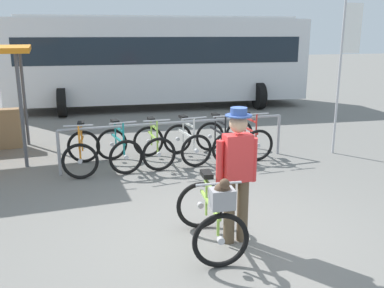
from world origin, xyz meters
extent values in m
plane|color=slate|center=(0.00, 0.00, 0.00)|extent=(80.00, 80.00, 0.00)
cylinder|color=#99999E|center=(-2.06, 3.24, 0.42)|extent=(0.06, 0.06, 0.85)
cylinder|color=#99999E|center=(2.49, 3.46, 0.42)|extent=(0.06, 0.06, 0.85)
cylinder|color=#99999E|center=(0.22, 3.35, 0.85)|extent=(4.55, 0.27, 0.05)
torus|color=black|center=(-1.60, 3.95, 0.33)|extent=(0.67, 0.16, 0.66)
cylinder|color=#B7B7BC|center=(-1.60, 3.95, 0.33)|extent=(0.09, 0.07, 0.08)
torus|color=black|center=(-1.69, 2.93, 0.33)|extent=(0.67, 0.16, 0.66)
cylinder|color=#B7B7BC|center=(-1.69, 2.93, 0.33)|extent=(0.09, 0.07, 0.08)
cube|color=orange|center=(-1.65, 3.44, 0.56)|extent=(0.12, 0.92, 0.04)
cube|color=orange|center=(-1.65, 3.39, 0.78)|extent=(0.09, 0.61, 0.04)
cylinder|color=orange|center=(-1.63, 3.62, 0.60)|extent=(0.03, 0.03, 0.55)
cube|color=black|center=(-1.63, 3.62, 0.88)|extent=(0.14, 0.25, 0.06)
cylinder|color=orange|center=(-1.68, 3.05, 0.65)|extent=(0.03, 0.03, 0.63)
cylinder|color=#B7B7BC|center=(-1.68, 3.05, 0.96)|extent=(0.52, 0.08, 0.03)
torus|color=black|center=(-1.03, 3.98, 0.33)|extent=(0.66, 0.18, 0.66)
cylinder|color=#B7B7BC|center=(-1.03, 3.98, 0.33)|extent=(0.09, 0.07, 0.08)
torus|color=black|center=(-0.86, 2.97, 0.33)|extent=(0.66, 0.18, 0.66)
cylinder|color=#B7B7BC|center=(-0.86, 2.97, 0.33)|extent=(0.09, 0.07, 0.08)
cube|color=teal|center=(-0.95, 3.47, 0.56)|extent=(0.19, 0.91, 0.04)
cube|color=teal|center=(-0.94, 3.42, 0.78)|extent=(0.14, 0.61, 0.04)
cylinder|color=teal|center=(-0.98, 3.65, 0.60)|extent=(0.03, 0.03, 0.55)
cube|color=black|center=(-0.98, 3.65, 0.88)|extent=(0.16, 0.26, 0.06)
cylinder|color=teal|center=(-0.88, 3.09, 0.65)|extent=(0.03, 0.03, 0.63)
cylinder|color=#B7B7BC|center=(-0.88, 3.09, 0.96)|extent=(0.52, 0.11, 0.03)
torus|color=black|center=(-0.26, 4.02, 0.33)|extent=(0.66, 0.08, 0.66)
cylinder|color=#B7B7BC|center=(-0.26, 4.02, 0.33)|extent=(0.08, 0.06, 0.08)
torus|color=black|center=(-0.24, 3.00, 0.33)|extent=(0.66, 0.08, 0.66)
cylinder|color=#B7B7BC|center=(-0.24, 3.00, 0.33)|extent=(0.08, 0.06, 0.08)
cube|color=#9ED14C|center=(-0.25, 3.51, 0.56)|extent=(0.06, 0.92, 0.04)
cube|color=#9ED14C|center=(-0.25, 3.46, 0.78)|extent=(0.05, 0.61, 0.04)
cylinder|color=#9ED14C|center=(-0.25, 3.69, 0.60)|extent=(0.03, 0.03, 0.55)
cube|color=black|center=(-0.25, 3.69, 0.88)|extent=(0.13, 0.24, 0.06)
cylinder|color=#9ED14C|center=(-0.24, 3.12, 0.65)|extent=(0.03, 0.03, 0.63)
cylinder|color=#B7B7BC|center=(-0.24, 3.12, 0.96)|extent=(0.52, 0.04, 0.03)
torus|color=black|center=(0.39, 4.05, 0.33)|extent=(0.67, 0.17, 0.66)
cylinder|color=#B7B7BC|center=(0.39, 4.05, 0.33)|extent=(0.09, 0.07, 0.08)
torus|color=black|center=(0.52, 3.03, 0.33)|extent=(0.67, 0.17, 0.66)
cylinder|color=#B7B7BC|center=(0.52, 3.03, 0.33)|extent=(0.09, 0.07, 0.08)
cube|color=silver|center=(0.45, 3.54, 0.56)|extent=(0.15, 0.92, 0.04)
cube|color=silver|center=(0.46, 3.49, 0.78)|extent=(0.11, 0.61, 0.04)
cylinder|color=silver|center=(0.43, 3.72, 0.60)|extent=(0.03, 0.03, 0.55)
cube|color=black|center=(0.43, 3.72, 0.88)|extent=(0.15, 0.25, 0.06)
cylinder|color=silver|center=(0.50, 3.16, 0.65)|extent=(0.03, 0.03, 0.63)
cylinder|color=#B7B7BC|center=(0.50, 3.16, 0.96)|extent=(0.52, 0.09, 0.03)
torus|color=black|center=(1.13, 4.08, 0.33)|extent=(0.66, 0.11, 0.66)
cylinder|color=#B7B7BC|center=(1.13, 4.08, 0.33)|extent=(0.08, 0.07, 0.08)
torus|color=black|center=(1.17, 3.06, 0.33)|extent=(0.66, 0.11, 0.66)
cylinder|color=#B7B7BC|center=(1.17, 3.06, 0.33)|extent=(0.08, 0.07, 0.08)
cube|color=black|center=(1.15, 3.57, 0.56)|extent=(0.07, 0.92, 0.04)
cube|color=black|center=(1.15, 3.52, 0.78)|extent=(0.06, 0.61, 0.04)
cylinder|color=black|center=(1.14, 3.76, 0.60)|extent=(0.03, 0.03, 0.55)
cube|color=black|center=(1.14, 3.76, 0.88)|extent=(0.13, 0.24, 0.06)
cylinder|color=black|center=(1.16, 3.19, 0.65)|extent=(0.03, 0.03, 0.63)
cylinder|color=#B7B7BC|center=(1.16, 3.19, 0.96)|extent=(0.52, 0.05, 0.03)
torus|color=black|center=(1.84, 4.12, 0.33)|extent=(0.66, 0.07, 0.66)
cylinder|color=#B7B7BC|center=(1.84, 4.12, 0.33)|extent=(0.08, 0.06, 0.08)
torus|color=black|center=(1.86, 3.10, 0.33)|extent=(0.66, 0.07, 0.66)
cylinder|color=#B7B7BC|center=(1.86, 3.10, 0.33)|extent=(0.08, 0.06, 0.08)
cube|color=red|center=(1.85, 3.61, 0.56)|extent=(0.05, 0.92, 0.04)
cube|color=red|center=(1.85, 3.56, 0.78)|extent=(0.04, 0.61, 0.04)
cylinder|color=red|center=(1.85, 3.79, 0.60)|extent=(0.03, 0.03, 0.55)
cube|color=black|center=(1.85, 3.79, 0.88)|extent=(0.12, 0.24, 0.06)
cylinder|color=red|center=(1.85, 3.22, 0.65)|extent=(0.03, 0.03, 0.63)
cylinder|color=#B7B7BC|center=(1.85, 3.22, 0.96)|extent=(0.52, 0.03, 0.03)
torus|color=black|center=(-0.18, 0.43, 0.33)|extent=(0.66, 0.10, 0.66)
cylinder|color=#B7B7BC|center=(-0.18, 0.43, 0.33)|extent=(0.08, 0.07, 0.08)
torus|color=black|center=(-0.25, -0.59, 0.33)|extent=(0.66, 0.10, 0.66)
cylinder|color=#B7B7BC|center=(-0.25, -0.59, 0.33)|extent=(0.08, 0.07, 0.08)
cube|color=#9ED14C|center=(-0.22, -0.08, 0.56)|extent=(0.10, 0.92, 0.04)
cube|color=#9ED14C|center=(-0.22, -0.13, 0.78)|extent=(0.08, 0.61, 0.04)
cylinder|color=#9ED14C|center=(-0.21, 0.10, 0.60)|extent=(0.03, 0.03, 0.55)
cube|color=black|center=(-0.21, 0.10, 0.88)|extent=(0.14, 0.25, 0.06)
cylinder|color=#9ED14C|center=(-0.25, -0.47, 0.65)|extent=(0.03, 0.03, 0.63)
cylinder|color=#B7B7BC|center=(-0.25, -0.47, 0.96)|extent=(0.52, 0.06, 0.03)
cube|color=gray|center=(-0.25, -0.61, 0.84)|extent=(0.27, 0.22, 0.22)
ellipsoid|color=#4C3828|center=(-0.25, -0.61, 0.94)|extent=(0.19, 0.17, 0.16)
sphere|color=#4C3828|center=(-0.26, -0.69, 1.04)|extent=(0.11, 0.11, 0.11)
cylinder|color=brown|center=(0.04, -0.05, 0.41)|extent=(0.14, 0.14, 0.82)
cylinder|color=brown|center=(0.22, -0.05, 0.41)|extent=(0.14, 0.14, 0.82)
cube|color=red|center=(0.13, -0.05, 1.11)|extent=(0.34, 0.20, 0.58)
cylinder|color=red|center=(-0.09, -0.04, 1.06)|extent=(0.09, 0.09, 0.55)
cylinder|color=red|center=(0.35, -0.03, 1.06)|extent=(0.09, 0.09, 0.55)
sphere|color=tan|center=(0.13, -0.05, 1.53)|extent=(0.22, 0.22, 0.22)
cylinder|color=#334C8C|center=(0.13, -0.05, 1.63)|extent=(0.32, 0.32, 0.02)
cylinder|color=#334C8C|center=(0.13, -0.05, 1.68)|extent=(0.20, 0.20, 0.09)
cube|color=silver|center=(1.23, 10.14, 1.65)|extent=(10.12, 3.05, 2.70)
cube|color=#19232D|center=(1.23, 10.14, 2.00)|extent=(9.33, 3.03, 0.84)
cube|color=silver|center=(1.23, 10.14, 3.04)|extent=(9.11, 2.75, 0.08)
cylinder|color=black|center=(-2.08, 9.07, 0.45)|extent=(0.30, 0.91, 0.90)
cylinder|color=black|center=(-1.94, 11.57, 0.45)|extent=(0.30, 0.91, 0.90)
cylinder|color=black|center=(4.41, 8.71, 0.45)|extent=(0.30, 0.91, 0.90)
cylinder|color=black|center=(4.55, 11.20, 0.45)|extent=(0.30, 0.91, 0.90)
cylinder|color=#4C4C51|center=(-2.82, 5.77, 1.10)|extent=(0.07, 0.07, 2.20)
cylinder|color=#4C4C51|center=(-2.71, 3.97, 1.10)|extent=(0.07, 0.07, 2.20)
cylinder|color=#B2B2B7|center=(3.68, 3.18, 1.60)|extent=(0.05, 0.05, 3.20)
cube|color=white|center=(3.90, 3.18, 2.65)|extent=(0.40, 0.03, 1.00)
camera|label=1|loc=(-1.73, -4.66, 2.59)|focal=39.87mm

